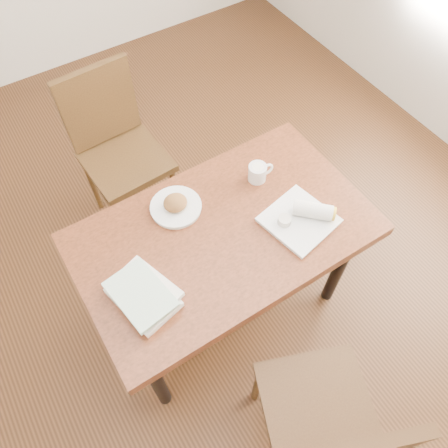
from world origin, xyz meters
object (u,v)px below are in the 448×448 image
plate_burrito (303,217)px  book_stack (143,294)px  table (224,242)px  coffee_mug (258,172)px  chair_far (116,143)px  chair_near (328,427)px  plate_scone (176,206)px

plate_burrito → book_stack: size_ratio=1.02×
table → coffee_mug: coffee_mug is taller
chair_far → chair_near: bearing=-88.2°
table → chair_far: chair_far is taller
chair_near → plate_burrito: bearing=61.0°
table → coffee_mug: 0.34m
plate_burrito → chair_far: bearing=112.3°
table → chair_far: size_ratio=1.29×
chair_near → book_stack: (-0.35, 0.72, 0.24)m
book_stack → coffee_mug: bearing=19.8°
chair_far → coffee_mug: 0.88m
plate_scone → plate_burrito: plate_burrito is taller
chair_near → coffee_mug: bearing=70.4°
table → plate_scone: size_ratio=5.55×
chair_near → plate_scone: size_ratio=4.31×
chair_near → book_stack: size_ratio=3.17×
chair_far → plate_burrito: chair_far is taller
table → chair_far: 0.92m
chair_near → plate_burrito: 0.80m
book_stack → plate_scone: bearing=44.7°
chair_far → book_stack: (-0.30, -1.00, 0.24)m
plate_burrito → book_stack: plate_burrito is taller
plate_scone → plate_burrito: bearing=-39.2°
coffee_mug → chair_near: bearing=-109.6°
chair_far → plate_burrito: (0.43, -1.04, 0.23)m
table → chair_near: size_ratio=1.29×
chair_near → table: bearing=85.3°
table → coffee_mug: (0.28, 0.16, 0.13)m
chair_near → chair_far: same height
chair_far → coffee_mug: (0.40, -0.75, 0.24)m
table → chair_far: (-0.12, 0.90, -0.11)m
chair_near → coffee_mug: 1.05m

